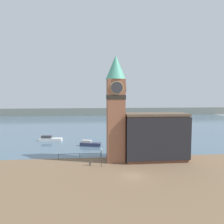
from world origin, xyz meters
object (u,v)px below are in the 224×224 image
(boat_far, at_px, (50,139))
(pier_building, at_px, (156,137))
(boat_near, at_px, (90,144))
(mooring_bollard_near, at_px, (90,163))
(clock_tower, at_px, (116,106))
(lamp_post, at_px, (101,154))

(boat_far, bearing_deg, pier_building, -33.62)
(boat_near, xyz_separation_m, mooring_bollard_near, (0.14, -16.40, -0.18))
(clock_tower, bearing_deg, boat_far, 128.95)
(boat_near, relative_size, lamp_post, 1.61)
(clock_tower, xyz_separation_m, lamp_post, (-3.24, -3.52, -9.24))
(pier_building, relative_size, lamp_post, 3.70)
(clock_tower, xyz_separation_m, mooring_bollard_near, (-5.45, -2.49, -11.35))
(clock_tower, distance_m, boat_near, 18.69)
(boat_far, bearing_deg, lamp_post, -53.88)
(clock_tower, height_order, boat_far, clock_tower)
(boat_far, distance_m, mooring_bollard_near, 27.49)
(pier_building, bearing_deg, clock_tower, 178.73)
(pier_building, distance_m, lamp_post, 12.60)
(boat_near, distance_m, mooring_bollard_near, 16.40)
(clock_tower, height_order, pier_building, clock_tower)
(boat_near, bearing_deg, lamp_post, -67.69)
(clock_tower, distance_m, mooring_bollard_near, 12.83)
(clock_tower, height_order, mooring_bollard_near, clock_tower)
(boat_far, bearing_deg, mooring_bollard_near, -56.81)
(mooring_bollard_near, bearing_deg, pier_building, 9.26)
(boat_near, bearing_deg, boat_far, 160.99)
(clock_tower, height_order, boat_near, clock_tower)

